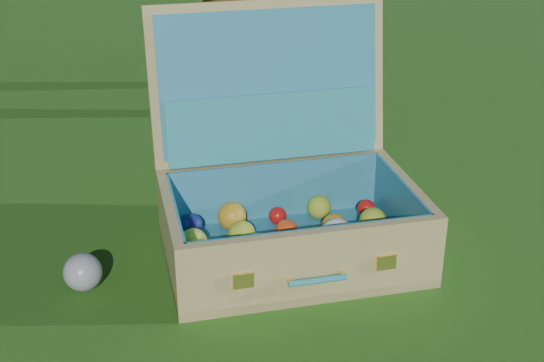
{
  "coord_description": "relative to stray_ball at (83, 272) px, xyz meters",
  "views": [
    {
      "loc": [
        -0.9,
        -1.23,
        0.85
      ],
      "look_at": [
        -0.03,
        -0.08,
        0.16
      ],
      "focal_mm": 50.0,
      "sensor_mm": 36.0,
      "label": 1
    }
  ],
  "objects": [
    {
      "name": "ground",
      "position": [
        0.43,
        -0.01,
        -0.04
      ],
      "size": [
        60.0,
        60.0,
        0.0
      ],
      "primitive_type": "plane",
      "color": "#215114",
      "rests_on": "ground"
    },
    {
      "name": "stray_ball",
      "position": [
        0.0,
        0.0,
        0.0
      ],
      "size": [
        0.08,
        0.08,
        0.08
      ],
      "primitive_type": "sphere",
      "color": "teal",
      "rests_on": "ground"
    },
    {
      "name": "suitcase",
      "position": [
        0.43,
        -0.1,
        0.1
      ],
      "size": [
        0.66,
        0.62,
        0.5
      ],
      "rotation": [
        0.0,
        0.0,
        -0.41
      ],
      "color": "tan",
      "rests_on": "ground"
    }
  ]
}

